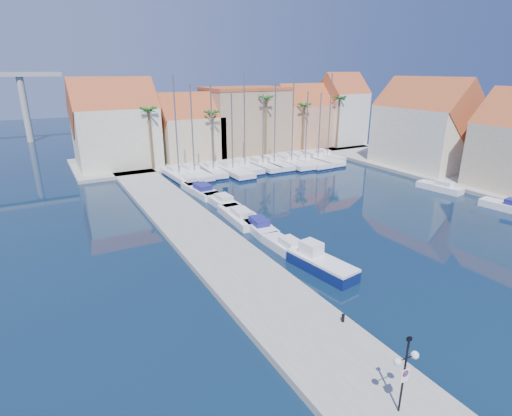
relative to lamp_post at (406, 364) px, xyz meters
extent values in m
plane|color=black|center=(8.86, 8.94, -3.09)|extent=(260.00, 260.00, 0.00)
cube|color=gray|center=(-0.14, 22.44, -2.84)|extent=(6.00, 77.00, 0.50)
cube|color=gray|center=(18.86, 56.94, -2.84)|extent=(54.00, 16.00, 0.50)
cube|color=gray|center=(40.86, 23.94, -2.84)|extent=(12.00, 60.00, 0.50)
cylinder|color=black|center=(0.00, 0.00, -0.62)|extent=(0.10, 0.10, 3.94)
cylinder|color=black|center=(-0.25, 0.02, 0.27)|extent=(0.49, 0.08, 0.05)
cylinder|color=black|center=(0.25, -0.01, 0.27)|extent=(0.49, 0.08, 0.05)
sphere|color=white|center=(-0.49, 0.04, 0.27)|extent=(0.35, 0.35, 0.35)
sphere|color=white|center=(0.49, -0.03, 0.27)|extent=(0.35, 0.35, 0.35)
cube|color=black|center=(0.00, 0.00, 1.26)|extent=(0.22, 0.13, 0.16)
cube|color=white|center=(0.00, -0.05, -0.52)|extent=(0.49, 0.06, 0.49)
cylinder|color=red|center=(0.00, -0.08, -0.47)|extent=(0.34, 0.04, 0.34)
cylinder|color=#1933A5|center=(-0.01, -0.09, -0.47)|extent=(0.24, 0.03, 0.24)
cube|color=white|center=(0.00, -0.05, -0.86)|extent=(0.40, 0.05, 0.14)
cylinder|color=black|center=(2.26, 6.40, -2.34)|extent=(0.20, 0.20, 0.49)
cube|color=#0D1A50|center=(5.65, 12.83, -2.64)|extent=(2.87, 6.24, 0.90)
cube|color=white|center=(5.65, 12.83, -2.09)|extent=(2.87, 6.24, 0.20)
cube|color=white|center=(5.47, 14.02, -1.54)|extent=(1.53, 1.78, 1.10)
cube|color=white|center=(5.23, 17.20, -2.69)|extent=(1.98, 5.63, 0.80)
cube|color=white|center=(5.25, 16.64, -1.99)|extent=(1.32, 1.99, 0.60)
cube|color=white|center=(5.44, 22.91, -2.69)|extent=(2.39, 6.26, 0.80)
cube|color=navy|center=(5.40, 22.30, -1.99)|extent=(1.52, 2.24, 0.60)
cube|color=white|center=(5.07, 26.01, -2.69)|extent=(2.54, 7.00, 0.80)
cube|color=white|center=(5.03, 25.32, -1.99)|extent=(1.66, 2.49, 0.60)
cube|color=white|center=(5.53, 31.46, -2.69)|extent=(2.20, 6.33, 0.80)
cube|color=white|center=(5.55, 30.84, -1.99)|extent=(1.47, 2.24, 0.60)
cube|color=white|center=(5.05, 36.93, -2.69)|extent=(2.82, 7.33, 0.80)
cube|color=navy|center=(5.11, 36.22, -1.99)|extent=(1.79, 2.62, 0.60)
cube|color=white|center=(5.09, 41.48, -2.69)|extent=(2.14, 6.34, 0.80)
cube|color=white|center=(5.08, 40.85, -1.99)|extent=(1.45, 2.23, 0.60)
cube|color=white|center=(32.86, 14.05, -2.69)|extent=(2.68, 6.15, 0.80)
cube|color=white|center=(32.86, 23.06, -2.69)|extent=(2.64, 5.88, 0.80)
cube|color=white|center=(32.94, 22.50, -1.99)|extent=(1.55, 2.15, 0.60)
cube|color=white|center=(4.91, 45.26, -2.59)|extent=(2.72, 9.26, 1.00)
cube|color=#0C143D|center=(4.91, 45.26, -2.91)|extent=(2.78, 9.32, 0.28)
cube|color=white|center=(4.88, 46.18, -1.79)|extent=(1.77, 2.81, 0.60)
cylinder|color=slate|center=(4.93, 44.80, 4.54)|extent=(0.20, 0.20, 13.25)
cube|color=white|center=(7.29, 45.43, -2.59)|extent=(2.98, 9.78, 1.00)
cube|color=#0C143D|center=(7.29, 45.43, -2.91)|extent=(3.04, 9.84, 0.28)
cube|color=white|center=(7.24, 46.39, -1.79)|extent=(1.90, 2.98, 0.60)
cylinder|color=slate|center=(7.31, 44.94, 3.98)|extent=(0.20, 0.20, 12.13)
cube|color=white|center=(10.27, 45.20, -2.59)|extent=(2.74, 8.32, 1.00)
cube|color=#0C143D|center=(10.27, 45.20, -2.91)|extent=(2.81, 8.39, 0.28)
cube|color=white|center=(10.33, 46.02, -1.79)|extent=(1.67, 2.56, 0.60)
cylinder|color=slate|center=(10.24, 44.79, 3.91)|extent=(0.20, 0.20, 11.99)
cube|color=white|center=(12.96, 44.30, -2.59)|extent=(2.88, 10.64, 1.00)
cube|color=#0C143D|center=(12.96, 44.30, -2.91)|extent=(2.94, 10.70, 0.28)
cube|color=white|center=(12.95, 45.36, -1.79)|extent=(1.97, 3.20, 0.60)
cylinder|color=slate|center=(12.97, 43.77, 3.30)|extent=(0.20, 0.20, 10.77)
cube|color=white|center=(15.55, 45.27, -2.59)|extent=(2.64, 9.18, 1.00)
cube|color=#0C143D|center=(15.55, 45.27, -2.91)|extent=(2.70, 9.24, 0.28)
cube|color=white|center=(15.52, 46.18, -1.79)|extent=(1.74, 2.78, 0.60)
cylinder|color=slate|center=(15.56, 44.82, 4.67)|extent=(0.20, 0.20, 13.52)
cube|color=white|center=(18.56, 44.92, -2.59)|extent=(2.62, 9.39, 1.00)
cube|color=#0C143D|center=(18.56, 44.92, -2.91)|extent=(2.68, 9.45, 0.28)
cube|color=white|center=(18.54, 45.86, -1.79)|extent=(1.76, 2.84, 0.60)
cylinder|color=slate|center=(18.57, 44.46, 3.16)|extent=(0.20, 0.20, 10.50)
cube|color=white|center=(20.77, 45.05, -2.59)|extent=(2.62, 9.62, 1.00)
cube|color=#0C143D|center=(20.77, 45.05, -2.91)|extent=(2.68, 9.68, 0.28)
cube|color=white|center=(20.79, 46.01, -1.79)|extent=(1.78, 2.90, 0.60)
cylinder|color=slate|center=(20.77, 44.57, 3.96)|extent=(0.20, 0.20, 12.09)
cube|color=white|center=(23.66, 44.44, -2.59)|extent=(2.91, 10.50, 1.00)
cube|color=#0C143D|center=(23.66, 44.44, -2.91)|extent=(2.97, 10.57, 0.28)
cube|color=white|center=(23.68, 45.48, -1.79)|extent=(1.96, 3.17, 0.60)
cylinder|color=slate|center=(23.66, 43.91, 4.27)|extent=(0.20, 0.20, 12.72)
cube|color=white|center=(26.41, 44.56, -2.59)|extent=(3.26, 11.92, 1.00)
cube|color=#0C143D|center=(26.41, 44.56, -2.91)|extent=(3.32, 11.98, 0.28)
cube|color=white|center=(26.39, 45.75, -1.79)|extent=(2.21, 3.59, 0.60)
cylinder|color=slate|center=(26.42, 43.97, 3.26)|extent=(0.20, 0.20, 10.70)
cube|color=white|center=(29.12, 44.65, -2.59)|extent=(3.29, 11.79, 1.00)
cube|color=#0C143D|center=(29.12, 44.65, -2.91)|extent=(3.35, 11.85, 0.28)
cube|color=white|center=(29.09, 45.82, -1.79)|extent=(2.21, 3.56, 0.60)
cylinder|color=slate|center=(29.13, 44.06, 3.12)|extent=(0.20, 0.20, 10.41)
cube|color=white|center=(32.01, 45.55, -2.59)|extent=(2.16, 8.23, 1.00)
cube|color=#0C143D|center=(32.01, 45.55, -2.91)|extent=(2.22, 8.29, 0.28)
cube|color=white|center=(32.01, 46.37, -1.79)|extent=(1.50, 2.47, 0.60)
cylinder|color=slate|center=(32.01, 45.14, 4.59)|extent=(0.20, 0.20, 13.36)
cube|color=beige|center=(-1.14, 55.94, 1.91)|extent=(12.00, 9.00, 9.00)
cube|color=#983B21|center=(-1.14, 55.94, 6.41)|extent=(12.30, 9.00, 9.00)
cube|color=#C4B18A|center=(10.86, 55.94, 0.91)|extent=(10.00, 8.00, 7.00)
cube|color=#983B21|center=(10.86, 55.94, 4.41)|extent=(10.30, 8.00, 8.00)
cube|color=tan|center=(21.86, 56.94, 2.91)|extent=(14.00, 10.00, 11.00)
cube|color=#983B21|center=(21.86, 56.94, 8.66)|extent=(14.20, 10.20, 0.50)
cube|color=tan|center=(33.86, 55.94, 1.41)|extent=(10.00, 8.00, 8.00)
cube|color=#983B21|center=(33.86, 55.94, 5.41)|extent=(10.30, 8.00, 8.00)
cube|color=silver|center=(42.86, 54.94, 2.41)|extent=(8.00, 8.00, 10.00)
cube|color=#983B21|center=(42.86, 54.94, 7.41)|extent=(8.30, 8.00, 8.00)
cube|color=beige|center=(40.86, 32.94, 1.91)|extent=(9.00, 14.00, 9.00)
cube|color=#983B21|center=(40.86, 32.94, 6.41)|extent=(9.00, 14.30, 9.00)
cylinder|color=brown|center=(2.86, 50.94, 1.91)|extent=(0.36, 0.36, 9.00)
sphere|color=#195919|center=(2.86, 50.94, 6.26)|extent=(2.60, 2.60, 2.60)
cylinder|color=brown|center=(12.86, 50.94, 1.41)|extent=(0.36, 0.36, 8.00)
sphere|color=#195919|center=(12.86, 50.94, 5.26)|extent=(2.60, 2.60, 2.60)
cylinder|color=brown|center=(22.86, 50.94, 2.41)|extent=(0.36, 0.36, 10.00)
sphere|color=#195919|center=(22.86, 50.94, 7.26)|extent=(2.60, 2.60, 2.60)
cylinder|color=brown|center=(30.86, 50.94, 1.66)|extent=(0.36, 0.36, 8.50)
sphere|color=#195919|center=(30.86, 50.94, 5.76)|extent=(2.60, 2.60, 2.60)
cylinder|color=brown|center=(38.86, 50.94, 2.16)|extent=(0.36, 0.36, 9.50)
sphere|color=#195919|center=(38.86, 50.94, 6.76)|extent=(2.60, 2.60, 2.60)
cylinder|color=#9E9E99|center=(-13.14, 90.94, 3.91)|extent=(1.40, 1.40, 14.00)
camera|label=1|loc=(-12.33, -9.05, 11.88)|focal=28.00mm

